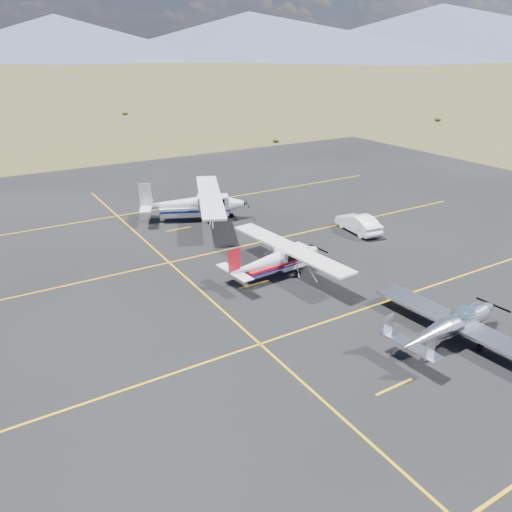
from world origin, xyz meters
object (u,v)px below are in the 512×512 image
object	(u,v)px
aircraft_cessna	(277,259)
sedan	(358,223)
aircraft_low_wing	(453,325)
aircraft_plain	(195,203)

from	to	relation	value
aircraft_cessna	sedan	size ratio (longest dim) A/B	2.42
aircraft_low_wing	sedan	size ratio (longest dim) A/B	2.24
aircraft_low_wing	aircraft_plain	xyz separation A→B (m)	(-2.63, 22.30, 0.41)
aircraft_plain	aircraft_low_wing	bearing A→B (deg)	-60.08
aircraft_low_wing	sedan	world-z (taller)	aircraft_low_wing
aircraft_low_wing	aircraft_cessna	bearing A→B (deg)	101.85
aircraft_plain	sedan	world-z (taller)	aircraft_plain
aircraft_cessna	aircraft_plain	distance (m)	12.03
aircraft_low_wing	aircraft_plain	distance (m)	22.46
aircraft_cessna	aircraft_plain	size ratio (longest dim) A/B	0.84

